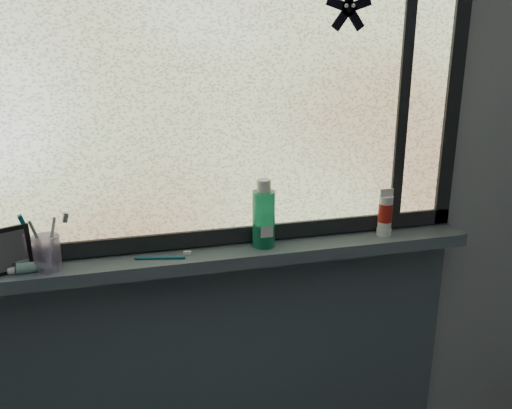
{
  "coord_description": "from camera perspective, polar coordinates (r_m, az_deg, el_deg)",
  "views": [
    {
      "loc": [
        -0.29,
        -0.35,
        1.7
      ],
      "look_at": [
        0.07,
        1.05,
        1.22
      ],
      "focal_mm": 40.0,
      "sensor_mm": 36.0,
      "label": 1
    }
  ],
  "objects": [
    {
      "name": "cream_tube",
      "position": [
        1.88,
        12.82,
        -0.58
      ],
      "size": [
        0.06,
        0.06,
        0.11
      ],
      "primitive_type": "cylinder",
      "rotation": [
        0.0,
        0.0,
        -0.38
      ],
      "color": "silver",
      "rests_on": "windowsill"
    },
    {
      "name": "wall_back",
      "position": [
        1.74,
        -4.23,
        3.33
      ],
      "size": [
        3.0,
        0.01,
        2.5
      ],
      "primitive_type": "cube",
      "color": "#9EA3A8",
      "rests_on": "ground"
    },
    {
      "name": "frame_bottom",
      "position": [
        1.78,
        -3.92,
        -3.14
      ],
      "size": [
        1.6,
        0.03,
        0.05
      ],
      "primitive_type": "cube",
      "color": "black",
      "rests_on": "windowsill"
    },
    {
      "name": "mouthwash_bottle",
      "position": [
        1.74,
        0.78,
        -0.88
      ],
      "size": [
        0.09,
        0.09,
        0.18
      ],
      "primitive_type": "cylinder",
      "rotation": [
        0.0,
        0.0,
        0.28
      ],
      "color": "#21AB75",
      "rests_on": "windowsill"
    },
    {
      "name": "frame_mullion",
      "position": [
        1.86,
        14.64,
        12.57
      ],
      "size": [
        0.03,
        0.03,
        1.0
      ],
      "primitive_type": "cube",
      "color": "black",
      "rests_on": "wall_back"
    },
    {
      "name": "toothpaste_tube",
      "position": [
        1.71,
        -21.36,
        -5.85
      ],
      "size": [
        0.17,
        0.04,
        0.03
      ],
      "primitive_type": null,
      "rotation": [
        0.0,
        0.0,
        -0.05
      ],
      "color": "silver",
      "rests_on": "windowsill"
    },
    {
      "name": "windowsill",
      "position": [
        1.75,
        -3.59,
        -5.22
      ],
      "size": [
        1.62,
        0.14,
        0.04
      ],
      "primitive_type": "cube",
      "color": "#4A5863",
      "rests_on": "wall_back"
    },
    {
      "name": "starfish_sticker",
      "position": [
        1.76,
        9.25,
        18.8
      ],
      "size": [
        0.15,
        0.02,
        0.15
      ],
      "primitive_type": null,
      "color": "black",
      "rests_on": "window_pane"
    },
    {
      "name": "window_pane",
      "position": [
        1.67,
        -4.31,
        12.47
      ],
      "size": [
        1.5,
        0.01,
        1.0
      ],
      "primitive_type": "cube",
      "color": "silver",
      "rests_on": "wall_back"
    },
    {
      "name": "sill_apron",
      "position": [
        2.06,
        -3.62,
        -17.72
      ],
      "size": [
        1.62,
        0.02,
        0.98
      ],
      "primitive_type": "cube",
      "color": "#4A5863",
      "rests_on": "floor"
    },
    {
      "name": "vanity_mirror",
      "position": [
        1.72,
        -23.2,
        -4.15
      ],
      "size": [
        0.12,
        0.09,
        0.13
      ],
      "primitive_type": "cube",
      "rotation": [
        0.0,
        0.0,
        0.41
      ],
      "color": "black",
      "rests_on": "windowsill"
    },
    {
      "name": "toothbrush_cup",
      "position": [
        1.7,
        -20.18,
        -4.56
      ],
      "size": [
        0.09,
        0.09,
        0.1
      ],
      "primitive_type": "cylinder",
      "rotation": [
        0.0,
        0.0,
        0.22
      ],
      "color": "#B19FD2",
      "rests_on": "windowsill"
    },
    {
      "name": "frame_right",
      "position": [
        1.95,
        19.26,
        12.39
      ],
      "size": [
        0.05,
        0.03,
        1.1
      ],
      "primitive_type": "cube",
      "color": "black",
      "rests_on": "wall_back"
    },
    {
      "name": "toothbrush_lying",
      "position": [
        1.7,
        -9.59,
        -5.22
      ],
      "size": [
        0.18,
        0.05,
        0.01
      ],
      "primitive_type": null,
      "rotation": [
        0.0,
        0.0,
        -0.21
      ],
      "color": "#0C5D74",
      "rests_on": "windowsill"
    }
  ]
}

